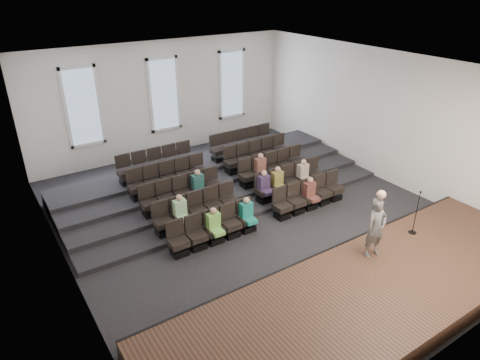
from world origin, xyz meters
name	(u,v)px	position (x,y,z in m)	size (l,w,h in m)	color
ground	(254,216)	(0.00, 0.00, 0.00)	(14.00, 14.00, 0.00)	black
ceiling	(257,68)	(0.00, 0.00, 5.01)	(12.00, 14.00, 0.02)	white
wall_back	(164,99)	(0.00, 7.02, 2.50)	(12.00, 0.04, 5.00)	white
wall_front	(465,260)	(0.00, -7.02, 2.50)	(12.00, 0.04, 5.00)	white
wall_left	(57,197)	(-6.02, 0.00, 2.50)	(0.04, 14.00, 5.00)	white
wall_right	(383,116)	(6.02, 0.00, 2.50)	(0.04, 14.00, 5.00)	white
stage	(372,295)	(0.00, -5.10, 0.25)	(11.80, 3.60, 0.50)	#4A3120
stage_lip	(323,259)	(0.00, -3.33, 0.25)	(11.80, 0.06, 0.52)	black
risers	(209,177)	(0.00, 3.17, 0.20)	(11.80, 4.80, 0.60)	black
seating_rows	(230,182)	(0.00, 1.54, 0.68)	(6.80, 4.70, 1.67)	black
windows	(164,95)	(0.00, 6.95, 2.70)	(8.44, 0.10, 3.24)	white
audience	(253,190)	(0.15, 0.34, 0.81)	(5.45, 2.64, 1.10)	#7AC74F
speaker	(376,228)	(1.03, -4.15, 1.36)	(0.63, 0.41, 1.71)	#5B5956
mic_stand	(415,221)	(2.89, -4.07, 0.92)	(0.23, 0.23, 1.40)	black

